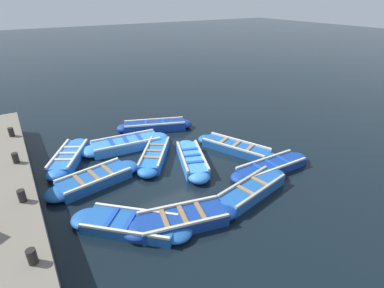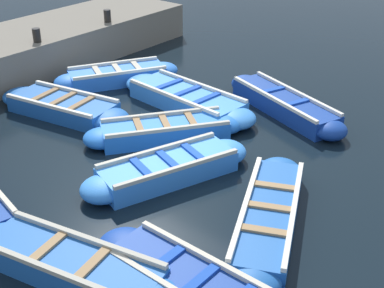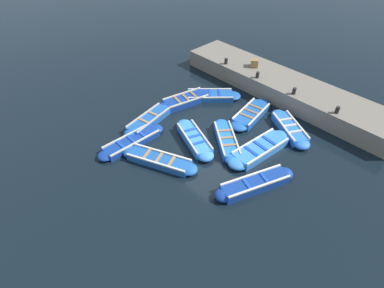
{
  "view_description": "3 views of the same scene",
  "coord_description": "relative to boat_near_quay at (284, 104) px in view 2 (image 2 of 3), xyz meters",
  "views": [
    {
      "loc": [
        4.81,
        9.16,
        6.01
      ],
      "look_at": [
        -0.9,
        -0.18,
        0.52
      ],
      "focal_mm": 28.0,
      "sensor_mm": 36.0,
      "label": 1
    },
    {
      "loc": [
        -6.01,
        6.58,
        5.1
      ],
      "look_at": [
        -0.21,
        -0.63,
        0.16
      ],
      "focal_mm": 50.0,
      "sensor_mm": 36.0,
      "label": 2
    },
    {
      "loc": [
        -8.21,
        -7.48,
        9.64
      ],
      "look_at": [
        -0.83,
        0.28,
        0.18
      ],
      "focal_mm": 28.0,
      "sensor_mm": 36.0,
      "label": 3
    }
  ],
  "objects": [
    {
      "name": "boat_outer_right",
      "position": [
        1.9,
        1.16,
        -0.01
      ],
      "size": [
        3.9,
        1.29,
        0.45
      ],
      "color": "#3884E0",
      "rests_on": "ground"
    },
    {
      "name": "boat_far_corner",
      "position": [
        4.27,
        1.08,
        -0.01
      ],
      "size": [
        2.31,
        3.2,
        0.44
      ],
      "color": "blue",
      "rests_on": "ground"
    },
    {
      "name": "boat_outer_left",
      "position": [
        0.17,
        3.8,
        -0.01
      ],
      "size": [
        1.86,
        3.36,
        0.45
      ],
      "color": "#3884E0",
      "rests_on": "ground"
    },
    {
      "name": "ground_plane",
      "position": [
        0.69,
        3.36,
        -0.2
      ],
      "size": [
        120.0,
        120.0,
        0.0
      ],
      "primitive_type": "plane",
      "color": "black"
    },
    {
      "name": "boat_broadside",
      "position": [
        1.24,
        2.66,
        -0.02
      ],
      "size": [
        2.59,
        3.14,
        0.43
      ],
      "color": "blue",
      "rests_on": "ground"
    },
    {
      "name": "bollard_north",
      "position": [
        5.98,
        -0.28,
        0.98
      ],
      "size": [
        0.2,
        0.2,
        0.35
      ],
      "primitive_type": "cylinder",
      "color": "black",
      "rests_on": "quay_wall"
    },
    {
      "name": "bollard_mid_north",
      "position": [
        5.98,
        2.14,
        0.98
      ],
      "size": [
        0.2,
        0.2,
        0.35
      ],
      "primitive_type": "cylinder",
      "color": "black",
      "rests_on": "quay_wall"
    },
    {
      "name": "boat_tucked",
      "position": [
        -1.98,
        3.86,
        -0.03
      ],
      "size": [
        2.19,
        3.68,
        0.4
      ],
      "color": "#1E59AD",
      "rests_on": "ground"
    },
    {
      "name": "boat_end_of_row",
      "position": [
        -0.48,
        6.56,
        -0.02
      ],
      "size": [
        3.53,
        1.44,
        0.42
      ],
      "color": "#1E59AD",
      "rests_on": "ground"
    },
    {
      "name": "boat_inner_gap",
      "position": [
        3.82,
        3.2,
        -0.02
      ],
      "size": [
        3.52,
        1.5,
        0.43
      ],
      "color": "#1E59AD",
      "rests_on": "ground"
    },
    {
      "name": "boat_near_quay",
      "position": [
        0.0,
        0.0,
        0.0
      ],
      "size": [
        3.69,
        1.95,
        0.46
      ],
      "color": "navy",
      "rests_on": "ground"
    }
  ]
}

